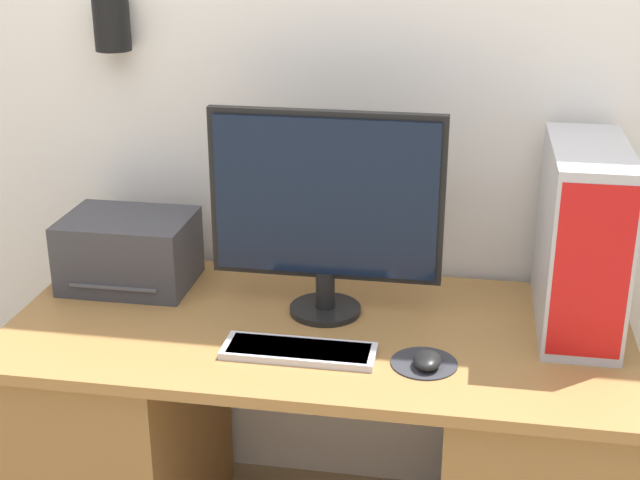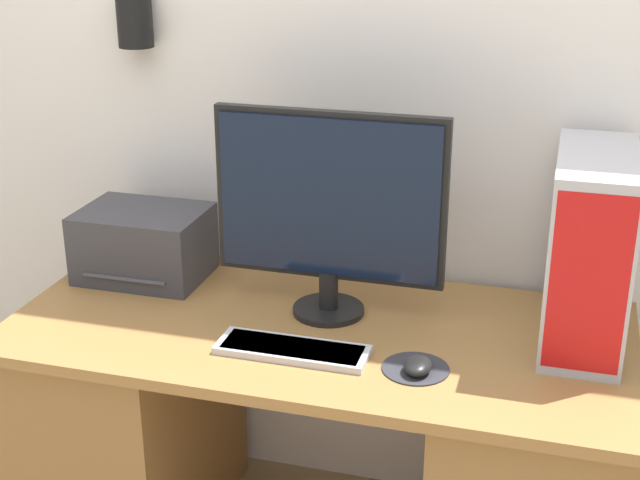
{
  "view_description": "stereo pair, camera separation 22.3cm",
  "coord_description": "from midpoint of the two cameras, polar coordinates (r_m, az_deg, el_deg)",
  "views": [
    {
      "loc": [
        0.36,
        -1.67,
        1.8
      ],
      "look_at": [
        0.01,
        0.37,
        0.99
      ],
      "focal_mm": 50.0,
      "sensor_mm": 36.0,
      "label": 1
    },
    {
      "loc": [
        0.58,
        -1.62,
        1.8
      ],
      "look_at": [
        0.01,
        0.37,
        0.99
      ],
      "focal_mm": 50.0,
      "sensor_mm": 36.0,
      "label": 2
    }
  ],
  "objects": [
    {
      "name": "desk",
      "position": [
        2.51,
        -2.75,
        -12.95
      ],
      "size": [
        1.61,
        0.75,
        0.75
      ],
      "color": "olive",
      "rests_on": "ground_plane"
    },
    {
      "name": "wall_back",
      "position": [
        2.53,
        -1.05,
        11.09
      ],
      "size": [
        6.4,
        0.15,
        2.7
      ],
      "color": "white",
      "rests_on": "ground_plane"
    },
    {
      "name": "printer",
      "position": [
        2.61,
        -14.53,
        -0.74
      ],
      "size": [
        0.36,
        0.27,
        0.2
      ],
      "color": "#38383D",
      "rests_on": "desk"
    },
    {
      "name": "mouse",
      "position": [
        2.12,
        3.89,
        -7.76
      ],
      "size": [
        0.07,
        0.09,
        0.03
      ],
      "color": "black",
      "rests_on": "mousepad"
    },
    {
      "name": "computer_tower",
      "position": [
        2.31,
        13.8,
        0.07
      ],
      "size": [
        0.19,
        0.47,
        0.48
      ],
      "color": "#B2B2B7",
      "rests_on": "desk"
    },
    {
      "name": "mousepad",
      "position": [
        2.15,
        3.72,
        -7.96
      ],
      "size": [
        0.16,
        0.16,
        0.0
      ],
      "color": "#2D2D33",
      "rests_on": "desk"
    },
    {
      "name": "monitor",
      "position": [
        2.28,
        -2.43,
        2.22
      ],
      "size": [
        0.61,
        0.19,
        0.55
      ],
      "color": "black",
      "rests_on": "desk"
    },
    {
      "name": "keyboard",
      "position": [
        2.19,
        -4.29,
        -7.15
      ],
      "size": [
        0.37,
        0.12,
        0.02
      ],
      "color": "silver",
      "rests_on": "desk"
    }
  ]
}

